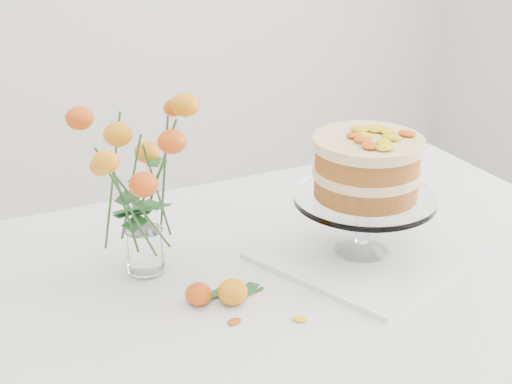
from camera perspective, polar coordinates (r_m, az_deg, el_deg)
table at (r=1.35m, az=1.29°, el=-9.88°), size 1.43×0.93×0.76m
napkin at (r=1.39m, az=8.39°, el=-4.81°), size 0.43×0.43×0.01m
cake_stand at (r=1.32m, az=8.82°, el=1.51°), size 0.27×0.27×0.24m
rose_vase at (r=1.25m, az=-9.32°, el=1.73°), size 0.27×0.27×0.35m
loose_rose_near at (r=1.23m, az=-1.87°, el=-7.98°), size 0.09×0.05×0.04m
loose_rose_far at (r=1.23m, az=-4.61°, el=-8.13°), size 0.08×0.05×0.04m
stray_petal_a at (r=1.19m, az=-1.74°, el=-10.32°), size 0.03×0.02×0.00m
stray_petal_b at (r=1.19m, az=3.51°, el=-10.12°), size 0.03×0.02×0.00m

